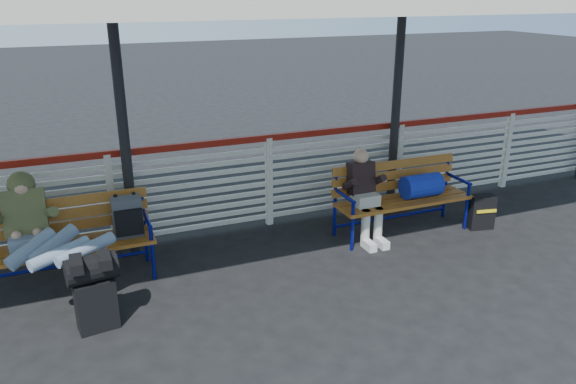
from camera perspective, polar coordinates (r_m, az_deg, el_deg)
name	(u,v)px	position (r m, az deg, el deg)	size (l,w,h in m)	color
ground	(333,289)	(6.06, 4.55, -9.78)	(60.00, 60.00, 0.00)	black
fence	(269,178)	(7.39, -1.95, 1.48)	(12.08, 0.08, 1.24)	silver
luggage_stack	(94,289)	(5.51, -19.09, -9.34)	(0.48, 0.31, 0.74)	black
bench_left	(82,230)	(6.37, -20.17, -3.60)	(1.80, 0.56, 0.92)	#AC6E21
bench_right	(409,189)	(7.38, 12.15, 0.33)	(1.80, 0.56, 0.92)	#AC6E21
traveler_man	(49,240)	(6.02, -23.15, -4.48)	(0.94, 1.64, 0.77)	#7C8EA7
companion_person	(365,195)	(7.02, 7.83, -0.26)	(0.32, 0.66, 1.15)	beige
suitcase_side	(481,212)	(7.83, 19.02, -1.92)	(0.36, 0.26, 0.46)	black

